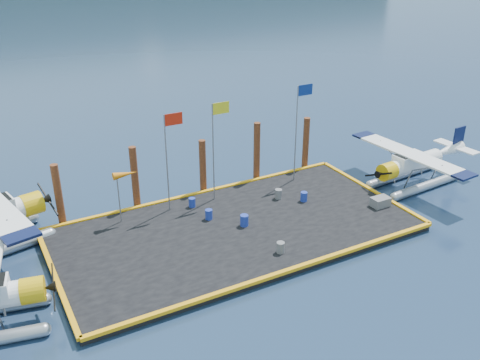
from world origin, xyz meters
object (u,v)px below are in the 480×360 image
object	(u,v)px
piling_0	(59,197)
piling_2	(203,168)
drum_2	(304,197)
piling_1	(135,179)
drum_0	(209,214)
seaplane_d	(412,166)
flagpole_red	(169,148)
piling_4	(306,145)
drum_3	(281,247)
crate	(380,202)
drum_4	(278,194)
drum_1	(244,220)
windsock	(125,175)
flagpole_blue	(299,119)
piling_3	(257,153)
flagpole_yellow	(216,137)
drum_5	(192,202)

from	to	relation	value
piling_0	piling_2	xyz separation A→B (m)	(9.00, 0.00, -0.10)
drum_2	piling_1	bearing A→B (deg)	154.07
drum_0	seaplane_d	bearing A→B (deg)	-6.62
flagpole_red	piling_4	xyz separation A→B (m)	(10.79, 1.60, -2.40)
drum_2	drum_3	size ratio (longest dim) A/B	0.99
crate	piling_4	size ratio (longest dim) A/B	0.28
drum_4	piling_2	xyz separation A→B (m)	(-3.58, 3.46, 1.19)
drum_1	windsock	xyz separation A→B (m)	(-5.56, 3.83, 2.50)
drum_0	flagpole_red	world-z (taller)	flagpole_red
flagpole_blue	flagpole_red	bearing A→B (deg)	180.00
drum_4	piling_3	xyz separation A→B (m)	(0.42, 3.46, 1.44)
flagpole_yellow	drum_2	bearing A→B (deg)	-32.47
drum_2	piling_0	size ratio (longest dim) A/B	0.15
drum_2	piling_4	xyz separation A→B (m)	(3.22, 4.51, 1.30)
drum_1	piling_2	world-z (taller)	piling_2
seaplane_d	drum_0	size ratio (longest dim) A/B	15.49
flagpole_red	piling_2	size ratio (longest dim) A/B	1.58
drum_4	windsock	distance (m)	9.63
seaplane_d	drum_0	distance (m)	14.36
windsock	drum_5	bearing A→B (deg)	-4.18
drum_0	flagpole_red	distance (m)	4.50
piling_4	windsock	bearing A→B (deg)	-173.25
drum_0	drum_1	world-z (taller)	drum_1
drum_5	windsock	distance (m)	4.65
drum_1	piling_0	distance (m)	10.61
drum_2	seaplane_d	bearing A→B (deg)	-6.40
drum_5	piling_1	world-z (taller)	piling_1
piling_1	drum_0	bearing A→B (deg)	-50.64
drum_5	flagpole_blue	bearing A→B (deg)	2.07
drum_5	flagpole_red	size ratio (longest dim) A/B	0.10
crate	flagpole_red	bearing A→B (deg)	153.18
drum_4	piling_0	xyz separation A→B (m)	(-12.58, 3.46, 1.29)
drum_0	flagpole_blue	size ratio (longest dim) A/B	0.09
piling_2	drum_3	bearing A→B (deg)	-87.93
drum_1	drum_5	size ratio (longest dim) A/B	1.14
drum_4	piling_2	distance (m)	5.12
flagpole_blue	seaplane_d	bearing A→B (deg)	-29.91
drum_0	windsock	size ratio (longest dim) A/B	0.19
flagpole_blue	piling_2	bearing A→B (deg)	165.52
drum_5	windsock	bearing A→B (deg)	175.82
piling_3	flagpole_blue	bearing A→B (deg)	-36.07
drum_1	piling_2	bearing A→B (deg)	90.35
seaplane_d	flagpole_blue	world-z (taller)	flagpole_blue
drum_1	piling_4	size ratio (longest dim) A/B	0.17
seaplane_d	flagpole_red	distance (m)	16.35
drum_0	windsock	distance (m)	5.29
drum_0	flagpole_yellow	size ratio (longest dim) A/B	0.10
piling_2	piling_0	bearing A→B (deg)	180.00
drum_5	piling_2	world-z (taller)	piling_2
crate	piling_3	size ratio (longest dim) A/B	0.26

